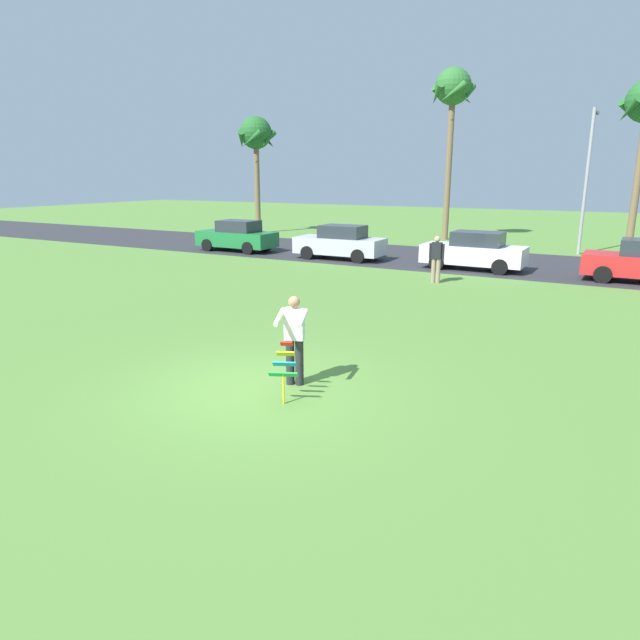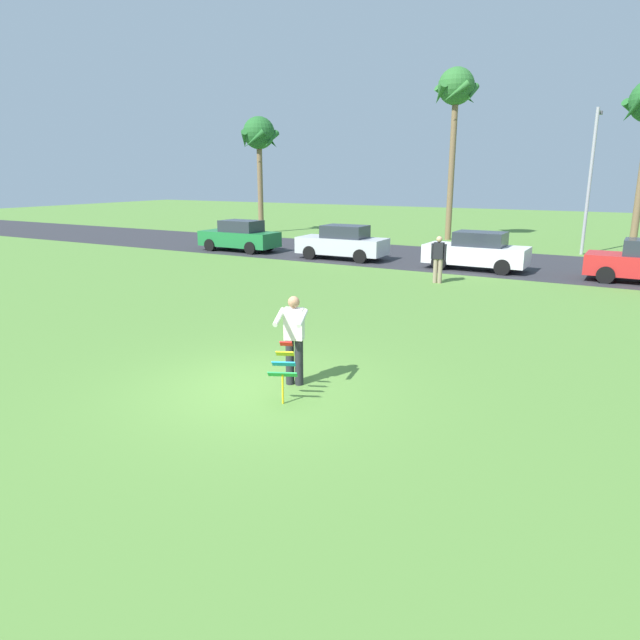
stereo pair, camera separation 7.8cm
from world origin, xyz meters
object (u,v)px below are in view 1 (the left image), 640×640
at_px(parked_car_green, 237,236).
at_px(parked_car_silver, 340,243).
at_px(palm_tree_left_near, 256,138).
at_px(palm_tree_right_near, 453,95).
at_px(person_walker_near, 436,258).
at_px(streetlight_pole, 588,172).
at_px(kite_held, 284,365).
at_px(person_kite_flyer, 294,337).
at_px(parked_car_white, 474,251).

height_order(parked_car_green, parked_car_silver, same).
xyz_separation_m(parked_car_green, palm_tree_left_near, (-4.57, 8.48, 5.50)).
height_order(parked_car_green, palm_tree_right_near, palm_tree_right_near).
distance_m(parked_car_silver, palm_tree_left_near, 14.65).
xyz_separation_m(parked_car_green, person_walker_near, (11.85, -3.68, 0.16)).
height_order(palm_tree_right_near, streetlight_pole, palm_tree_right_near).
relative_size(parked_car_silver, palm_tree_right_near, 0.43).
bearing_deg(palm_tree_right_near, kite_held, -79.26).
relative_size(person_kite_flyer, kite_held, 1.70).
height_order(kite_held, parked_car_silver, parked_car_silver).
distance_m(parked_car_white, person_walker_near, 3.72).
relative_size(person_kite_flyer, parked_car_green, 0.41).
height_order(person_kite_flyer, parked_car_silver, person_kite_flyer).
relative_size(palm_tree_right_near, person_walker_near, 5.73).
bearing_deg(palm_tree_right_near, streetlight_pole, -21.60).
xyz_separation_m(parked_car_green, parked_car_silver, (6.03, 0.00, 0.00)).
xyz_separation_m(parked_car_silver, palm_tree_right_near, (1.90, 10.62, 7.61)).
relative_size(kite_held, parked_car_silver, 0.24).
height_order(parked_car_white, palm_tree_right_near, palm_tree_right_near).
relative_size(person_kite_flyer, parked_car_silver, 0.41).
bearing_deg(parked_car_green, person_kite_flyer, -50.05).
distance_m(parked_car_silver, streetlight_pole, 12.73).
distance_m(palm_tree_left_near, person_walker_near, 21.12).
bearing_deg(palm_tree_left_near, person_kite_flyer, -53.86).
distance_m(palm_tree_left_near, streetlight_pole, 20.52).
relative_size(kite_held, person_walker_near, 0.59).
distance_m(person_kite_flyer, parked_car_white, 15.19).
bearing_deg(parked_car_white, streetlight_pole, 65.26).
relative_size(streetlight_pole, person_walker_near, 4.05).
bearing_deg(kite_held, person_kite_flyer, 108.30).
distance_m(parked_car_silver, parked_car_white, 6.31).
height_order(parked_car_green, person_walker_near, person_walker_near).
height_order(parked_car_silver, palm_tree_left_near, palm_tree_left_near).
xyz_separation_m(parked_car_green, palm_tree_right_near, (7.93, 10.62, 7.61)).
xyz_separation_m(kite_held, palm_tree_right_near, (-5.03, 26.54, 7.72)).
height_order(person_kite_flyer, streetlight_pole, streetlight_pole).
height_order(parked_car_silver, streetlight_pole, streetlight_pole).
bearing_deg(palm_tree_right_near, parked_car_green, -126.75).
bearing_deg(person_kite_flyer, kite_held, -71.70).
xyz_separation_m(person_kite_flyer, palm_tree_right_near, (-4.79, 25.81, 7.43)).
xyz_separation_m(person_kite_flyer, palm_tree_left_near, (-17.29, 23.67, 5.32)).
xyz_separation_m(parked_car_white, person_walker_near, (-0.49, -3.68, 0.16)).
height_order(kite_held, streetlight_pole, streetlight_pole).
distance_m(person_kite_flyer, streetlight_pole, 23.10).
bearing_deg(palm_tree_right_near, palm_tree_left_near, -170.30).
bearing_deg(kite_held, streetlight_pole, 83.10).
xyz_separation_m(person_kite_flyer, parked_car_white, (-0.38, 15.19, -0.18)).
distance_m(person_kite_flyer, palm_tree_left_near, 29.79).
height_order(parked_car_white, person_walker_near, person_walker_near).
relative_size(kite_held, palm_tree_right_near, 0.10).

